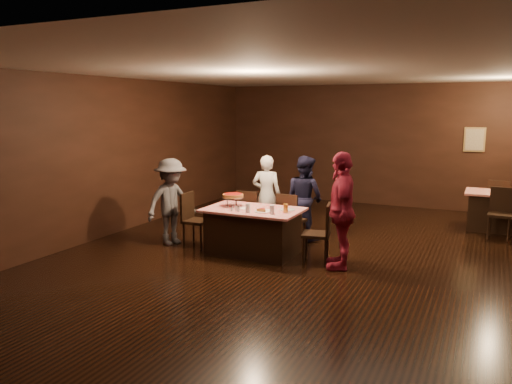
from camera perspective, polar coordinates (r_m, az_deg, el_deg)
room at (r=7.99m, az=6.72°, el=7.47°), size 10.00×10.04×3.02m
main_table at (r=8.37m, az=-0.33°, el=-4.51°), size 1.60×1.00×0.77m
back_table at (r=11.06m, az=26.06°, el=-2.01°), size 1.30×0.90×0.77m
chair_far_left at (r=9.17m, az=-0.57°, el=-2.67°), size 0.43×0.43×0.95m
chair_far_right at (r=8.86m, az=4.10°, el=-3.13°), size 0.47×0.47×0.95m
chair_end_left at (r=8.86m, az=-6.77°, el=-3.18°), size 0.43×0.43×0.95m
chair_end_right at (r=7.95m, az=6.87°, el=-4.68°), size 0.50×0.50×0.95m
chair_back_near at (r=10.36m, az=26.13°, el=-2.24°), size 0.46×0.46×0.95m
chair_back_far at (r=11.64m, az=26.06°, el=-1.02°), size 0.49×0.49×0.95m
diner_white_jacket at (r=9.53m, az=1.22°, el=-0.38°), size 0.62×0.46×1.54m
diner_navy_hoodie at (r=9.27m, az=5.59°, el=-0.65°), size 0.94×0.86×1.56m
diner_grey_knit at (r=9.02m, az=-9.67°, el=-1.09°), size 0.88×1.13×1.54m
diner_red_shirt at (r=7.64m, az=9.73°, el=-2.10°), size 0.75×1.13×1.79m
pizza_stand at (r=8.47m, az=-2.63°, el=-0.43°), size 0.38×0.38×0.22m
plate_with_slice at (r=8.01m, az=0.73°, el=-2.14°), size 0.25×0.25×0.06m
plate_empty at (r=8.20m, az=3.59°, el=-2.01°), size 0.25×0.25×0.01m
glass_front_left at (r=7.98m, az=-0.94°, el=-1.86°), size 0.08×0.08×0.14m
glass_front_right at (r=7.86m, az=1.84°, el=-2.04°), size 0.08×0.08×0.14m
glass_amber at (r=7.99m, az=3.40°, el=-1.87°), size 0.08×0.08×0.14m
condiments at (r=8.10m, az=-2.35°, el=-1.84°), size 0.17×0.10×0.09m
napkin_center at (r=8.16m, az=1.57°, el=-2.09°), size 0.19×0.19×0.01m
napkin_left at (r=8.30m, az=-1.42°, el=-1.88°), size 0.21×0.21×0.01m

